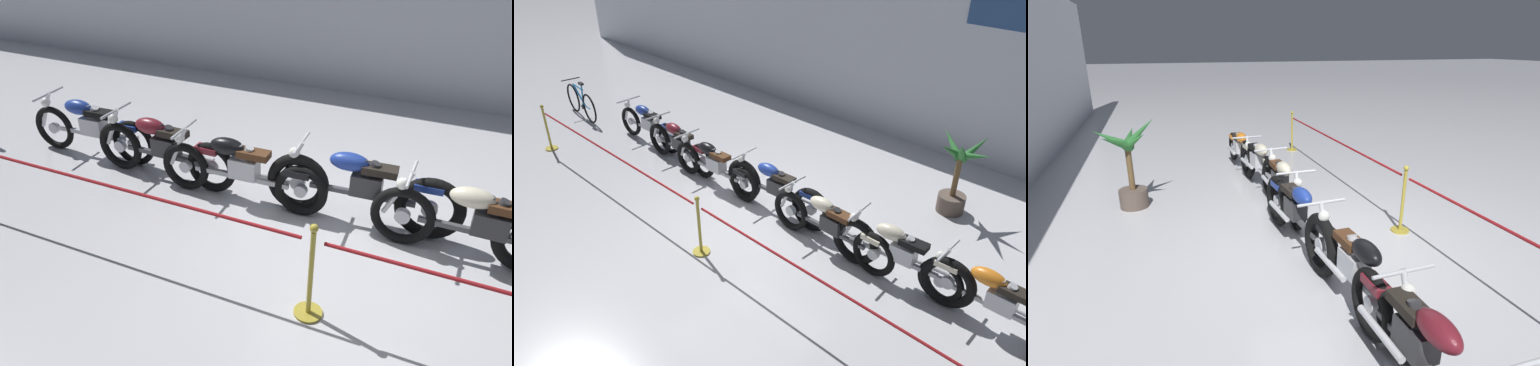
% 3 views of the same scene
% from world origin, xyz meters
% --- Properties ---
extents(ground_plane, '(120.00, 120.00, 0.00)m').
position_xyz_m(ground_plane, '(0.00, 0.00, 0.00)').
color(ground_plane, silver).
extents(back_wall, '(28.00, 0.29, 4.20)m').
position_xyz_m(back_wall, '(0.01, 5.12, 2.10)').
color(back_wall, silver).
rests_on(back_wall, ground).
extents(motorcycle_blue_0, '(2.13, 0.62, 0.92)m').
position_xyz_m(motorcycle_blue_0, '(-4.01, 0.75, 0.47)').
color(motorcycle_blue_0, black).
rests_on(motorcycle_blue_0, ground).
extents(motorcycle_maroon_1, '(2.20, 0.62, 0.93)m').
position_xyz_m(motorcycle_maroon_1, '(-2.65, 0.60, 0.46)').
color(motorcycle_maroon_1, black).
rests_on(motorcycle_maroon_1, ground).
extents(motorcycle_black_2, '(2.29, 0.62, 0.92)m').
position_xyz_m(motorcycle_black_2, '(-1.44, 0.53, 0.45)').
color(motorcycle_black_2, black).
rests_on(motorcycle_black_2, ground).
extents(motorcycle_blue_3, '(2.36, 0.62, 0.97)m').
position_xyz_m(motorcycle_blue_3, '(0.08, 0.67, 0.48)').
color(motorcycle_blue_3, black).
rests_on(motorcycle_blue_3, ground).
extents(motorcycle_cream_4, '(2.40, 0.62, 0.94)m').
position_xyz_m(motorcycle_cream_4, '(1.44, 0.49, 0.47)').
color(motorcycle_cream_4, black).
rests_on(motorcycle_cream_4, ground).
extents(motorcycle_cream_5, '(2.27, 0.62, 0.98)m').
position_xyz_m(motorcycle_cream_5, '(2.65, 0.57, 0.48)').
color(motorcycle_cream_5, black).
rests_on(motorcycle_cream_5, ground).
extents(motorcycle_orange_6, '(2.22, 0.62, 0.92)m').
position_xyz_m(motorcycle_orange_6, '(4.04, 0.67, 0.46)').
color(motorcycle_orange_6, black).
rests_on(motorcycle_orange_6, ground).
extents(bicycle, '(1.76, 0.48, 0.98)m').
position_xyz_m(bicycle, '(-6.61, 0.43, 0.40)').
color(bicycle, black).
rests_on(bicycle, ground).
extents(potted_palm_left_of_row, '(1.13, 1.08, 1.60)m').
position_xyz_m(potted_palm_left_of_row, '(2.31, 2.94, 0.70)').
color(potted_palm_left_of_row, brown).
rests_on(potted_palm_left_of_row, ground).
extents(stanchion_far_left, '(10.67, 0.28, 1.05)m').
position_xyz_m(stanchion_far_left, '(-1.48, -1.01, 0.74)').
color(stanchion_far_left, gold).
rests_on(stanchion_far_left, ground).
extents(stanchion_mid_left, '(0.28, 0.28, 1.05)m').
position_xyz_m(stanchion_mid_left, '(0.04, -1.01, 0.36)').
color(stanchion_mid_left, gold).
rests_on(stanchion_mid_left, ground).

